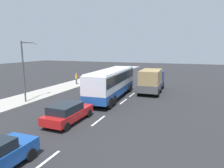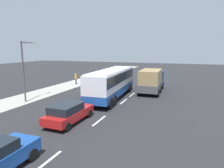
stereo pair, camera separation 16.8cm
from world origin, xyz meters
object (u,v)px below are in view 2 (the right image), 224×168
cargo_truck (152,80)px  car_black_sedan (114,78)px  pedestrian_near_curb (97,74)px  street_lamp (25,67)px  coach_bus (112,81)px  pedestrian_at_crossing (76,78)px  car_red_compact (68,113)px

cargo_truck → car_black_sedan: size_ratio=1.67×
pedestrian_near_curb → street_lamp: 17.23m
coach_bus → cargo_truck: (4.88, -3.68, -0.41)m
pedestrian_near_curb → car_black_sedan: bearing=-19.6°
car_black_sedan → pedestrian_near_curb: bearing=64.4°
pedestrian_near_curb → pedestrian_at_crossing: bearing=-98.8°
car_red_compact → pedestrian_at_crossing: pedestrian_at_crossing is taller
cargo_truck → street_lamp: street_lamp is taller
pedestrian_near_curb → street_lamp: (-17.01, 0.15, 2.77)m
car_red_compact → pedestrian_at_crossing: size_ratio=2.57×
car_red_compact → car_black_sedan: (19.22, 3.46, 0.00)m
coach_bus → pedestrian_at_crossing: coach_bus is taller
cargo_truck → street_lamp: 15.24m
pedestrian_at_crossing → street_lamp: bearing=40.2°
car_black_sedan → street_lamp: street_lamp is taller
cargo_truck → pedestrian_near_curb: size_ratio=4.59×
car_red_compact → coach_bus: bearing=-1.0°
car_red_compact → pedestrian_at_crossing: (14.39, 7.98, 0.38)m
cargo_truck → pedestrian_near_curb: bearing=56.4°
pedestrian_at_crossing → car_black_sedan: bearing=173.6°
car_red_compact → pedestrian_near_curb: size_ratio=2.90×
cargo_truck → car_black_sedan: (5.77, 7.44, -0.82)m
cargo_truck → car_black_sedan: 9.45m
pedestrian_near_curb → coach_bus: bearing=-59.0°
car_red_compact → pedestrian_near_curb: bearing=20.2°
cargo_truck → pedestrian_near_curb: (7.00, 11.12, -0.57)m
car_black_sedan → street_lamp: size_ratio=0.69×
cargo_truck → car_red_compact: bearing=162.1°
coach_bus → car_red_compact: coach_bus is taller
car_black_sedan → cargo_truck: bearing=-134.8°
coach_bus → pedestrian_near_curb: 14.05m
pedestrian_near_curb → street_lamp: size_ratio=0.25×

